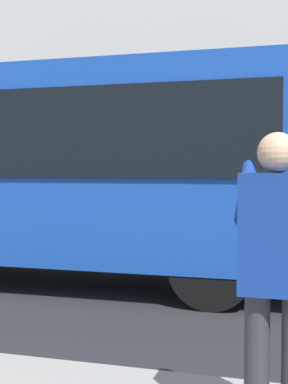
% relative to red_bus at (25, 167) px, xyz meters
% --- Properties ---
extents(ground_plane, '(60.00, 60.00, 0.00)m').
position_rel_red_bus_xyz_m(ground_plane, '(-2.69, -0.00, -1.68)').
color(ground_plane, '#232326').
extents(red_bus, '(9.05, 2.54, 3.08)m').
position_rel_red_bus_xyz_m(red_bus, '(0.00, 0.00, 0.00)').
color(red_bus, '#1947AD').
rests_on(red_bus, ground_plane).
extents(pedestrian_photographer, '(0.53, 0.52, 1.70)m').
position_rel_red_bus_xyz_m(pedestrian_photographer, '(-3.90, 4.33, -0.54)').
color(pedestrian_photographer, '#2D2D33').
rests_on(pedestrian_photographer, sidewalk_curb).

